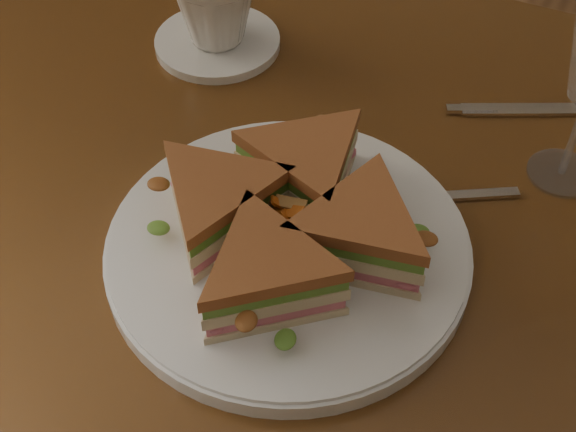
# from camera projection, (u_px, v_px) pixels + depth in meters

# --- Properties ---
(table) EXTENTS (1.20, 0.80, 0.75)m
(table) POSITION_uv_depth(u_px,v_px,m) (343.00, 288.00, 0.77)
(table) COLOR #3C210D
(table) RESTS_ON ground
(plate) EXTENTS (0.30, 0.30, 0.02)m
(plate) POSITION_uv_depth(u_px,v_px,m) (288.00, 250.00, 0.67)
(plate) COLOR white
(plate) RESTS_ON table
(sandwich_wedges) EXTENTS (0.26, 0.26, 0.06)m
(sandwich_wedges) POSITION_uv_depth(u_px,v_px,m) (288.00, 220.00, 0.64)
(sandwich_wedges) COLOR beige
(sandwich_wedges) RESTS_ON plate
(crisps_mound) EXTENTS (0.09, 0.09, 0.05)m
(crisps_mound) POSITION_uv_depth(u_px,v_px,m) (288.00, 224.00, 0.64)
(crisps_mound) COLOR #C45C19
(crisps_mound) RESTS_ON plate
(spoon) EXTENTS (0.17, 0.10, 0.01)m
(spoon) POSITION_uv_depth(u_px,v_px,m) (368.00, 200.00, 0.71)
(spoon) COLOR silver
(spoon) RESTS_ON table
(knife) EXTENTS (0.20, 0.10, 0.00)m
(knife) POSITION_uv_depth(u_px,v_px,m) (547.00, 110.00, 0.80)
(knife) COLOR silver
(knife) RESTS_ON table
(saucer) EXTENTS (0.14, 0.14, 0.01)m
(saucer) POSITION_uv_depth(u_px,v_px,m) (218.00, 42.00, 0.87)
(saucer) COLOR white
(saucer) RESTS_ON table
(coffee_cup) EXTENTS (0.12, 0.12, 0.09)m
(coffee_cup) POSITION_uv_depth(u_px,v_px,m) (215.00, 4.00, 0.83)
(coffee_cup) COLOR white
(coffee_cup) RESTS_ON saucer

